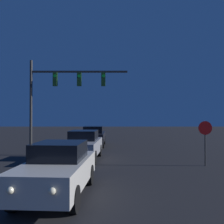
% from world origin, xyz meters
% --- Properties ---
extents(car_near, '(2.12, 4.69, 1.74)m').
position_xyz_m(car_near, '(-1.83, 7.50, 0.88)').
color(car_near, beige).
rests_on(car_near, ground_plane).
extents(car_mid, '(2.10, 4.68, 1.74)m').
position_xyz_m(car_mid, '(-1.78, 14.17, 0.88)').
color(car_mid, '#99999E').
rests_on(car_mid, ground_plane).
extents(car_far, '(1.94, 4.63, 1.74)m').
position_xyz_m(car_far, '(-1.64, 20.81, 0.88)').
color(car_far, black).
rests_on(car_far, ground_plane).
extents(traffic_signal_mast, '(6.54, 0.30, 6.34)m').
position_xyz_m(traffic_signal_mast, '(-3.54, 15.89, 4.40)').
color(traffic_signal_mast, '#2D2D2D').
rests_on(traffic_signal_mast, ground_plane).
extents(stop_sign, '(0.72, 0.07, 2.35)m').
position_xyz_m(stop_sign, '(4.85, 12.37, 1.64)').
color(stop_sign, '#2D2D2D').
rests_on(stop_sign, ground_plane).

